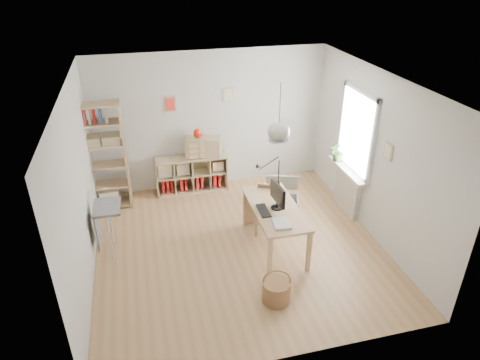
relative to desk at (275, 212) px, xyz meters
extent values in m
plane|color=tan|center=(-0.55, 0.15, -0.66)|extent=(4.50, 4.50, 0.00)
plane|color=white|center=(-0.55, 2.40, 0.69)|extent=(4.50, 0.00, 4.50)
plane|color=white|center=(-0.55, -2.10, 0.69)|extent=(4.50, 0.00, 4.50)
plane|color=white|center=(-2.80, 0.15, 0.69)|extent=(0.00, 4.50, 4.50)
plane|color=white|center=(1.70, 0.15, 0.69)|extent=(0.00, 4.50, 4.50)
plane|color=white|center=(-0.55, 0.15, 2.04)|extent=(4.50, 4.50, 0.00)
cylinder|color=black|center=(0.00, 0.00, 1.70)|extent=(0.01, 0.01, 0.68)
ellipsoid|color=silver|center=(0.00, 0.00, 1.34)|extent=(0.32, 0.32, 0.27)
cube|color=white|center=(1.69, 0.75, 0.89)|extent=(0.03, 1.00, 1.30)
cube|color=white|center=(1.66, 0.21, 0.89)|extent=(0.06, 0.08, 1.46)
cube|color=white|center=(1.66, 1.29, 0.89)|extent=(0.06, 0.08, 1.46)
cube|color=white|center=(1.66, 0.75, 1.58)|extent=(0.06, 1.16, 0.08)
cube|color=white|center=(1.66, 0.75, 0.20)|extent=(0.06, 1.16, 0.08)
cube|color=silver|center=(1.64, 0.75, -0.26)|extent=(0.10, 0.80, 0.80)
cube|color=white|center=(1.59, 0.75, 0.17)|extent=(0.22, 1.20, 0.06)
cube|color=tan|center=(0.00, 0.00, 0.07)|extent=(0.70, 1.50, 0.04)
cube|color=tan|center=(-0.30, -0.70, -0.30)|extent=(0.06, 0.06, 0.71)
cube|color=tan|center=(-0.30, 0.70, -0.30)|extent=(0.06, 0.06, 0.71)
cube|color=tan|center=(0.30, -0.70, -0.30)|extent=(0.06, 0.06, 0.71)
cube|color=tan|center=(0.30, 0.70, -0.30)|extent=(0.06, 0.06, 0.71)
cube|color=tan|center=(-1.00, 2.19, -0.64)|extent=(1.40, 0.38, 0.03)
cube|color=tan|center=(-1.00, 2.19, 0.05)|extent=(1.40, 0.38, 0.03)
cube|color=tan|center=(-1.69, 2.19, -0.30)|extent=(0.03, 0.38, 0.72)
cube|color=tan|center=(-0.32, 2.19, -0.30)|extent=(0.03, 0.38, 0.72)
cube|color=tan|center=(-1.00, 2.37, -0.30)|extent=(1.40, 0.02, 0.72)
cube|color=maroon|center=(-1.58, 2.21, -0.47)|extent=(0.06, 0.26, 0.30)
cube|color=maroon|center=(-1.49, 2.21, -0.47)|extent=(0.05, 0.26, 0.30)
cube|color=maroon|center=(-1.41, 2.21, -0.47)|extent=(0.05, 0.26, 0.30)
cube|color=maroon|center=(-1.22, 2.21, -0.47)|extent=(0.05, 0.26, 0.30)
cube|color=maroon|center=(-1.13, 2.21, -0.47)|extent=(0.05, 0.26, 0.30)
cube|color=maroon|center=(-0.90, 2.21, -0.47)|extent=(0.06, 0.26, 0.30)
cube|color=maroon|center=(-0.81, 2.21, -0.47)|extent=(0.06, 0.26, 0.30)
cube|color=maroon|center=(-0.55, 2.21, -0.47)|extent=(0.06, 0.26, 0.30)
cube|color=maroon|center=(-0.46, 2.21, -0.47)|extent=(0.05, 0.26, 0.30)
cube|color=tan|center=(-2.96, 1.95, 0.34)|extent=(0.04, 0.38, 2.00)
cube|color=tan|center=(-2.20, 1.95, 0.34)|extent=(0.04, 0.38, 2.00)
cube|color=tan|center=(-2.58, 1.95, -0.61)|extent=(0.76, 0.38, 0.03)
cube|color=tan|center=(-2.58, 1.95, -0.21)|extent=(0.76, 0.38, 0.03)
cube|color=tan|center=(-2.58, 1.95, 0.19)|extent=(0.76, 0.38, 0.03)
cube|color=tan|center=(-2.58, 1.95, 0.59)|extent=(0.76, 0.38, 0.03)
cube|color=tan|center=(-2.58, 1.95, 0.99)|extent=(0.76, 0.38, 0.03)
cube|color=tan|center=(-2.58, 1.95, 1.32)|extent=(0.76, 0.38, 0.03)
cube|color=navy|center=(-2.86, 1.95, 1.14)|extent=(0.04, 0.18, 0.26)
cube|color=maroon|center=(-2.78, 1.95, 1.14)|extent=(0.04, 0.18, 0.26)
cube|color=beige|center=(-2.70, 1.95, 1.14)|extent=(0.04, 0.18, 0.26)
cube|color=maroon|center=(-2.62, 1.95, 1.14)|extent=(0.04, 0.18, 0.26)
cube|color=navy|center=(-2.52, 1.95, 1.14)|extent=(0.04, 0.18, 0.26)
cube|color=beige|center=(-2.42, 1.95, 1.14)|extent=(0.04, 0.18, 0.26)
cube|color=gray|center=(-2.52, 0.50, 0.17)|extent=(0.40, 0.55, 0.04)
cylinder|color=silver|center=(-2.52, 0.28, -0.25)|extent=(0.03, 0.03, 0.82)
cylinder|color=silver|center=(-2.52, 0.72, -0.25)|extent=(0.03, 0.03, 0.82)
cube|color=gray|center=(-2.70, 0.50, -0.16)|extent=(0.02, 0.50, 0.62)
cube|color=gray|center=(0.02, 0.43, -0.22)|extent=(0.53, 0.53, 0.06)
cube|color=tan|center=(-0.20, 0.34, -0.46)|extent=(0.04, 0.04, 0.40)
cube|color=tan|center=(-0.07, 0.65, -0.46)|extent=(0.04, 0.04, 0.40)
cube|color=tan|center=(0.11, 0.20, -0.46)|extent=(0.04, 0.04, 0.40)
cube|color=tan|center=(0.25, 0.52, -0.46)|extent=(0.04, 0.04, 0.40)
cube|color=tan|center=(0.09, 0.60, -0.01)|extent=(0.38, 0.19, 0.36)
cylinder|color=#9C7446|center=(-0.35, -1.17, -0.50)|extent=(0.38, 0.38, 0.31)
torus|color=#9C7446|center=(-0.35, -1.17, -0.32)|extent=(0.38, 0.12, 0.39)
cube|color=silver|center=(0.45, 0.93, -0.65)|extent=(0.69, 0.57, 0.02)
cube|color=silver|center=(0.18, 1.02, -0.50)|extent=(0.15, 0.39, 0.30)
cube|color=silver|center=(0.72, 0.84, -0.50)|extent=(0.15, 0.39, 0.30)
cube|color=silver|center=(0.39, 0.75, -0.50)|extent=(0.57, 0.20, 0.30)
cube|color=silver|center=(0.51, 1.11, -0.50)|extent=(0.57, 0.20, 0.30)
cube|color=silver|center=(0.57, 1.28, -0.22)|extent=(0.62, 0.37, 0.38)
sphere|color=gold|center=(0.30, 0.92, -0.43)|extent=(0.13, 0.13, 0.13)
sphere|color=#1869AB|center=(0.57, 0.95, -0.43)|extent=(0.13, 0.13, 0.13)
sphere|color=#E7481C|center=(0.43, 0.92, -0.43)|extent=(0.13, 0.13, 0.13)
sphere|color=#31832F|center=(0.58, 0.80, -0.43)|extent=(0.13, 0.13, 0.13)
cylinder|color=black|center=(0.02, -0.03, 0.10)|extent=(0.19, 0.19, 0.02)
cylinder|color=black|center=(0.02, -0.03, 0.15)|extent=(0.04, 0.04, 0.09)
cube|color=black|center=(0.02, -0.03, 0.35)|extent=(0.08, 0.47, 0.31)
cube|color=black|center=(-0.21, -0.07, 0.10)|extent=(0.15, 0.39, 0.02)
cylinder|color=black|center=(0.27, 0.67, 0.12)|extent=(0.07, 0.07, 0.04)
cylinder|color=black|center=(0.27, 0.67, 0.33)|extent=(0.02, 0.02, 0.43)
cone|color=black|center=(-0.10, 0.57, 0.53)|extent=(0.11, 0.08, 0.10)
sphere|color=#480912|center=(0.15, 0.54, 0.16)|extent=(0.14, 0.14, 0.14)
cube|color=white|center=(-0.07, -0.47, 0.11)|extent=(0.27, 0.33, 0.03)
cube|color=tan|center=(-0.74, 2.19, 0.25)|extent=(0.73, 0.48, 0.38)
ellipsoid|color=#AD1E0E|center=(-0.84, 2.19, 0.54)|extent=(0.16, 0.16, 0.19)
imported|color=#315A21|center=(1.57, 1.10, 0.39)|extent=(0.42, 0.40, 0.37)
camera|label=1|loc=(-1.90, -5.33, 3.57)|focal=32.00mm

